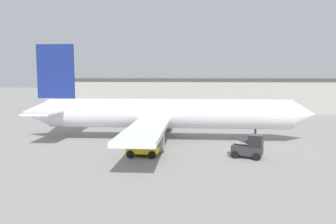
{
  "coord_description": "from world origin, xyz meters",
  "views": [
    {
      "loc": [
        5.58,
        -44.04,
        8.7
      ],
      "look_at": [
        0.0,
        0.0,
        3.89
      ],
      "focal_mm": 35.0,
      "sensor_mm": 36.0,
      "label": 1
    }
  ],
  "objects_px": {
    "airplane": "(160,114)",
    "belt_loader_truck": "(250,147)",
    "ground_crew_worker": "(260,141)",
    "baggage_tug": "(146,148)"
  },
  "relations": [
    {
      "from": "belt_loader_truck",
      "to": "ground_crew_worker",
      "type": "bearing_deg",
      "value": 87.58
    },
    {
      "from": "baggage_tug",
      "to": "belt_loader_truck",
      "type": "bearing_deg",
      "value": 5.1
    },
    {
      "from": "airplane",
      "to": "baggage_tug",
      "type": "bearing_deg",
      "value": -93.98
    },
    {
      "from": "ground_crew_worker",
      "to": "belt_loader_truck",
      "type": "height_order",
      "value": "belt_loader_truck"
    },
    {
      "from": "airplane",
      "to": "ground_crew_worker",
      "type": "height_order",
      "value": "airplane"
    },
    {
      "from": "ground_crew_worker",
      "to": "belt_loader_truck",
      "type": "xyz_separation_m",
      "value": [
        -1.86,
        -5.08,
        0.26
      ]
    },
    {
      "from": "airplane",
      "to": "ground_crew_worker",
      "type": "relative_size",
      "value": 23.41
    },
    {
      "from": "airplane",
      "to": "baggage_tug",
      "type": "xyz_separation_m",
      "value": [
        -0.19,
        -9.53,
        -2.66
      ]
    },
    {
      "from": "airplane",
      "to": "ground_crew_worker",
      "type": "xyz_separation_m",
      "value": [
        12.84,
        -3.74,
        -2.69
      ]
    },
    {
      "from": "airplane",
      "to": "belt_loader_truck",
      "type": "xyz_separation_m",
      "value": [
        10.98,
        -8.82,
        -2.43
      ]
    }
  ]
}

